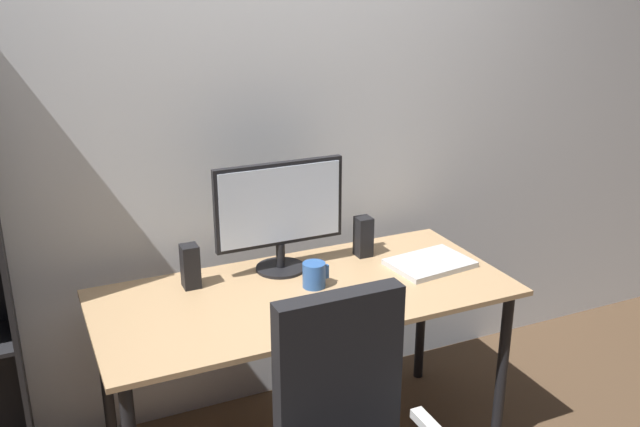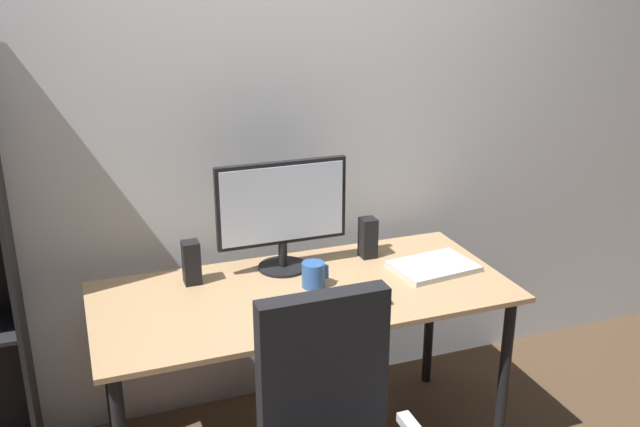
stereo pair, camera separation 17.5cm
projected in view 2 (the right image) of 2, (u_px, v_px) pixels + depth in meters
name	position (u px, v px, depth m)	size (l,w,h in m)	color
back_wall	(261.00, 116.00, 2.92)	(6.40, 0.10, 2.60)	silver
desk	(304.00, 310.00, 2.67)	(1.57, 0.72, 0.74)	tan
monitor	(282.00, 209.00, 2.74)	(0.53, 0.20, 0.45)	black
keyboard	(318.00, 306.00, 2.49)	(0.29, 0.11, 0.02)	#B7BABC
mouse	(379.00, 297.00, 2.55)	(0.06, 0.10, 0.03)	black
coffee_mug	(313.00, 275.00, 2.65)	(0.10, 0.09, 0.10)	#285193
laptop	(433.00, 266.00, 2.82)	(0.32, 0.23, 0.02)	#B7BABC
speaker_left	(191.00, 263.00, 2.67)	(0.06, 0.07, 0.17)	black
speaker_right	(368.00, 238.00, 2.91)	(0.06, 0.07, 0.17)	black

